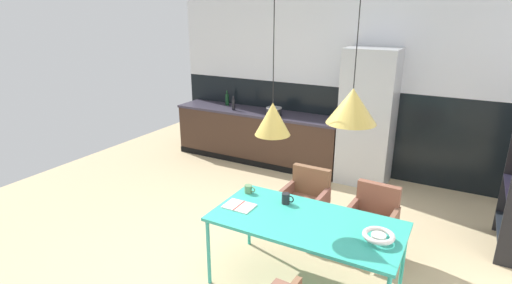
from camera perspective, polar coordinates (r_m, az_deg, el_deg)
ground_plane at (r=4.31m, az=-1.89°, el=-17.66°), size 8.42×8.42×0.00m
back_wall_splashback_dark at (r=6.68m, az=12.10°, el=1.94°), size 6.01×0.12×1.38m
back_wall_panel_upper at (r=6.43m, az=12.94°, el=13.78°), size 6.01×0.12×1.38m
kitchen_counter at (r=6.93m, az=0.19°, el=0.88°), size 2.99×0.63×0.89m
refrigerator_column at (r=6.13m, az=15.80°, el=3.40°), size 0.75×0.60×2.04m
dining_table at (r=3.72m, az=7.20°, el=-11.70°), size 1.73×0.86×0.72m
armchair_facing_counter at (r=4.47m, az=16.62°, el=-9.70°), size 0.51×0.50×0.77m
armchair_head_of_table at (r=4.69m, az=7.36°, el=-7.33°), size 0.50×0.48×0.80m
fruit_bowl at (r=3.50m, az=17.23°, el=-12.86°), size 0.27×0.27×0.07m
open_book at (r=3.90m, az=-2.44°, el=-9.20°), size 0.29×0.22×0.02m
mug_dark_espresso at (r=4.16m, az=-1.08°, el=-6.80°), size 0.12×0.08×0.09m
mug_short_terracotta at (r=3.95m, az=4.36°, el=-8.13°), size 0.13×0.08×0.11m
cooking_pot at (r=6.52m, az=2.60°, el=4.43°), size 0.26×0.26×0.16m
bottle_oil_tall at (r=6.88m, az=-3.26°, el=5.46°), size 0.06×0.06×0.25m
bottle_wine_green at (r=7.25m, az=-4.19°, el=6.17°), size 0.07×0.07×0.27m
pendant_lamp_over_table_near at (r=3.46m, az=2.42°, el=3.37°), size 0.32×0.32×1.21m
pendant_lamp_over_table_far at (r=3.17m, az=13.70°, el=5.08°), size 0.39×0.39×1.01m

